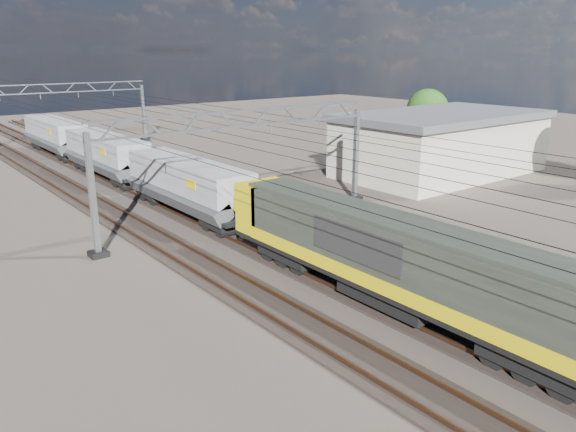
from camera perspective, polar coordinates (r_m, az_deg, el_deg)
ground at (r=32.46m, az=-0.26°, el=-2.44°), size 160.00×160.00×0.00m
track_outer_west at (r=29.35m, az=-9.57°, el=-4.62°), size 2.60×140.00×0.30m
track_loco at (r=31.31m, az=-3.15°, el=-3.05°), size 2.60×140.00×0.30m
track_inner_east at (r=33.63m, az=2.43°, el=-1.64°), size 2.60×140.00×0.30m
track_outer_east at (r=36.25m, az=7.25°, el=-0.42°), size 2.60×140.00×0.30m
catenary_gantry_mid at (r=34.59m, az=-4.36°, el=5.40°), size 19.90×0.90×7.11m
catenary_gantry_far at (r=67.27m, az=-22.00°, el=9.66°), size 19.90×0.90×7.11m
overhead_wires at (r=37.64m, az=-7.86°, el=9.04°), size 12.03×140.00×0.53m
locomotive at (r=23.58m, az=10.79°, el=-4.18°), size 2.76×21.10×3.62m
hopper_wagon_lead at (r=37.12m, az=-10.14°, el=3.31°), size 3.38×13.00×3.25m
hopper_wagon_mid at (r=49.89m, az=-17.96°, el=6.11°), size 3.38×13.00×3.25m
hopper_wagon_third at (r=63.27m, az=-22.57°, el=7.70°), size 3.38×13.00×3.25m
industrial_shed at (r=51.41m, az=15.29°, el=7.18°), size 18.60×10.60×5.40m
tree_far at (r=62.47m, az=14.30°, el=10.21°), size 5.01×4.61×6.67m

